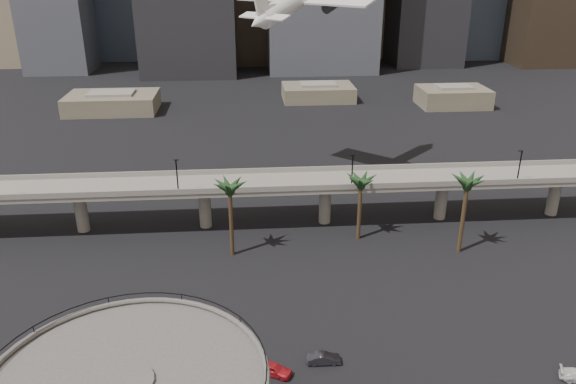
{
  "coord_description": "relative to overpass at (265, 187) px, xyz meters",
  "views": [
    {
      "loc": [
        -3.26,
        -38.58,
        46.23
      ],
      "look_at": [
        2.02,
        28.0,
        17.83
      ],
      "focal_mm": 35.0,
      "sensor_mm": 36.0,
      "label": 1
    }
  ],
  "objects": [
    {
      "name": "palm_trees",
      "position": [
        14.02,
        -10.35,
        4.09
      ],
      "size": [
        42.4,
        10.4,
        14.0
      ],
      "color": "#402F1B",
      "rests_on": "ground"
    },
    {
      "name": "overpass",
      "position": [
        0.0,
        0.0,
        0.0
      ],
      "size": [
        130.0,
        9.3,
        14.7
      ],
      "color": "gray",
      "rests_on": "ground"
    },
    {
      "name": "car_a",
      "position": [
        -0.79,
        -40.52,
        -6.58
      ],
      "size": [
        4.79,
        3.52,
        1.52
      ],
      "primitive_type": "imported",
      "rotation": [
        0.0,
        0.0,
        1.13
      ],
      "color": "red",
      "rests_on": "ground"
    },
    {
      "name": "low_buildings",
      "position": [
        6.89,
        87.3,
        -4.48
      ],
      "size": [
        135.0,
        27.5,
        6.8
      ],
      "color": "brown",
      "rests_on": "ground"
    },
    {
      "name": "car_b",
      "position": [
        5.45,
        -39.03,
        -6.66
      ],
      "size": [
        4.19,
        1.56,
        1.37
      ],
      "primitive_type": "imported",
      "rotation": [
        0.0,
        0.0,
        1.55
      ],
      "color": "#232228",
      "rests_on": "ground"
    }
  ]
}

